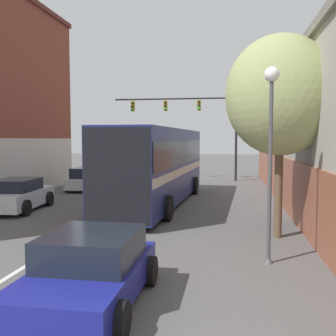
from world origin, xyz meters
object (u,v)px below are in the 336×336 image
at_px(parked_car_left_near, 19,195).
at_px(bus, 158,162).
at_px(traffic_signal_gantry, 194,116).
at_px(street_lamp, 271,137).
at_px(hatchback_foreground, 90,271).
at_px(street_tree_near, 280,96).
at_px(parked_car_left_mid, 87,179).
at_px(parked_car_left_far, 131,167).

bearing_deg(parked_car_left_near, bus, -69.97).
bearing_deg(parked_car_left_near, traffic_signal_gantry, -29.09).
relative_size(traffic_signal_gantry, street_lamp, 1.92).
bearing_deg(parked_car_left_near, street_lamp, -124.50).
xyz_separation_m(hatchback_foreground, street_tree_near, (4.18, 5.84, 3.89)).
height_order(bus, traffic_signal_gantry, traffic_signal_gantry).
height_order(hatchback_foreground, parked_car_left_mid, parked_car_left_mid).
distance_m(parked_car_left_far, street_lamp, 26.63).
bearing_deg(parked_car_left_mid, street_lamp, -149.24).
xyz_separation_m(bus, parked_car_left_far, (-5.51, 16.02, -1.42)).
height_order(bus, parked_car_left_far, bus).
xyz_separation_m(bus, traffic_signal_gantry, (0.65, 11.52, 2.90)).
xyz_separation_m(parked_car_left_far, street_tree_near, (10.48, -21.79, 3.91)).
distance_m(traffic_signal_gantry, street_tree_near, 17.83).
xyz_separation_m(street_lamp, street_tree_near, (0.55, 2.78, 1.31)).
distance_m(street_lamp, street_tree_near, 3.12).
relative_size(hatchback_foreground, parked_car_left_mid, 0.84).
height_order(parked_car_left_near, traffic_signal_gantry, traffic_signal_gantry).
relative_size(hatchback_foreground, street_tree_near, 0.59).
height_order(bus, hatchback_foreground, bus).
relative_size(street_lamp, street_tree_near, 0.77).
xyz_separation_m(bus, hatchback_foreground, (0.79, -11.61, -1.40)).
bearing_deg(bus, traffic_signal_gantry, -0.32).
relative_size(bus, parked_car_left_mid, 2.69).
bearing_deg(parked_car_left_mid, street_tree_near, -141.19).
bearing_deg(street_tree_near, traffic_signal_gantry, 104.03).
xyz_separation_m(parked_car_left_mid, traffic_signal_gantry, (6.13, 6.62, 4.28)).
relative_size(hatchback_foreground, parked_car_left_far, 0.90).
bearing_deg(bus, street_lamp, -149.72).
xyz_separation_m(bus, street_lamp, (4.43, -8.56, 1.18)).
height_order(hatchback_foreground, street_tree_near, street_tree_near).
distance_m(hatchback_foreground, street_tree_near, 8.17).
bearing_deg(bus, hatchback_foreground, -173.17).
bearing_deg(traffic_signal_gantry, street_lamp, -79.35).
distance_m(parked_car_left_mid, traffic_signal_gantry, 9.98).
relative_size(bus, traffic_signal_gantry, 1.29).
xyz_separation_m(hatchback_foreground, parked_car_left_far, (-6.30, 27.63, -0.03)).
xyz_separation_m(traffic_signal_gantry, street_tree_near, (4.32, -17.29, -0.41)).
bearing_deg(traffic_signal_gantry, parked_car_left_mid, -132.82).
relative_size(parked_car_left_near, traffic_signal_gantry, 0.44).
distance_m(bus, street_lamp, 9.71).
bearing_deg(bus, parked_car_left_mid, 51.10).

